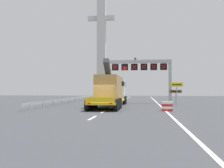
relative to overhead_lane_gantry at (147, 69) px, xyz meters
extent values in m
plane|color=#424449|center=(-4.66, -12.01, -5.00)|extent=(112.00, 112.00, 0.00)
cube|color=silver|center=(-4.15, -18.01, -4.99)|extent=(0.20, 2.60, 0.01)
cube|color=silver|center=(-4.15, -13.17, -4.99)|extent=(0.20, 2.60, 0.01)
cube|color=silver|center=(-4.15, -8.32, -4.99)|extent=(0.20, 2.60, 0.01)
cube|color=silver|center=(-4.15, -3.48, -4.99)|extent=(0.20, 2.60, 0.01)
cube|color=silver|center=(-4.15, 1.37, -4.99)|extent=(0.20, 2.60, 0.01)
cube|color=silver|center=(-4.15, 6.22, -4.99)|extent=(0.20, 2.60, 0.01)
cube|color=silver|center=(-4.15, 11.06, -4.99)|extent=(0.20, 2.60, 0.01)
cube|color=silver|center=(-4.15, 15.91, -4.99)|extent=(0.20, 2.60, 0.01)
cube|color=silver|center=(-4.15, 20.75, -4.99)|extent=(0.20, 2.60, 0.01)
cube|color=silver|center=(-4.15, 25.60, -4.99)|extent=(0.20, 2.60, 0.01)
cube|color=silver|center=(-4.15, 30.44, -4.99)|extent=(0.20, 2.60, 0.01)
cube|color=silver|center=(-4.15, 35.29, -4.99)|extent=(0.20, 2.60, 0.01)
cube|color=silver|center=(1.54, -0.01, -4.99)|extent=(0.20, 63.00, 0.01)
cube|color=#9EA0A5|center=(3.22, 0.00, -1.86)|extent=(0.40, 0.40, 6.28)
cube|color=slate|center=(3.22, 0.00, -4.96)|extent=(0.90, 0.90, 0.08)
cube|color=#9EA0A5|center=(-1.11, 0.00, 1.03)|extent=(9.06, 0.44, 0.44)
cube|color=#4C4C51|center=(-1.64, 0.00, 1.43)|extent=(0.28, 0.40, 0.28)
cube|color=black|center=(2.33, 0.00, 0.25)|extent=(0.95, 0.24, 0.93)
cube|color=#9EA0A5|center=(2.33, 0.00, 0.76)|extent=(0.08, 0.08, 0.16)
cube|color=red|center=(2.33, -0.13, 0.25)|extent=(0.58, 0.02, 0.58)
cube|color=red|center=(2.33, -0.13, 0.25)|extent=(0.58, 0.02, 0.58)
cube|color=black|center=(0.95, 0.00, 0.25)|extent=(0.95, 0.24, 0.93)
cube|color=#9EA0A5|center=(0.95, 0.00, 0.76)|extent=(0.08, 0.08, 0.16)
cube|color=red|center=(0.95, -0.13, 0.25)|extent=(0.58, 0.02, 0.58)
cube|color=red|center=(0.95, -0.13, 0.25)|extent=(0.58, 0.02, 0.58)
cube|color=black|center=(-0.42, 0.00, 0.25)|extent=(0.95, 0.24, 0.93)
cube|color=#9EA0A5|center=(-0.42, 0.00, 0.76)|extent=(0.08, 0.08, 0.16)
cube|color=red|center=(-0.42, -0.13, 0.25)|extent=(0.58, 0.02, 0.58)
cube|color=red|center=(-0.42, -0.13, 0.25)|extent=(0.58, 0.02, 0.58)
cube|color=black|center=(-1.79, 0.00, 0.25)|extent=(0.95, 0.24, 0.93)
cube|color=#9EA0A5|center=(-1.79, 0.00, 0.76)|extent=(0.08, 0.08, 0.16)
cube|color=red|center=(-1.79, -0.13, 0.25)|extent=(0.58, 0.02, 0.58)
cube|color=red|center=(-1.79, -0.13, 0.25)|extent=(0.58, 0.02, 0.58)
cube|color=black|center=(-3.17, 0.00, 0.25)|extent=(0.95, 0.24, 0.93)
cube|color=#9EA0A5|center=(-3.17, 0.00, 0.76)|extent=(0.08, 0.08, 0.16)
cone|color=red|center=(-3.17, -0.13, 0.08)|extent=(0.61, 0.02, 0.61)
cube|color=black|center=(-4.54, 0.00, 0.25)|extent=(0.95, 0.24, 0.93)
cube|color=#9EA0A5|center=(-4.54, 0.00, 0.76)|extent=(0.08, 0.08, 0.16)
cube|color=red|center=(-4.54, -0.13, 0.25)|extent=(0.58, 0.02, 0.58)
cube|color=red|center=(-4.54, -0.13, 0.25)|extent=(0.58, 0.02, 0.58)
cube|color=yellow|center=(-4.38, -8.30, -4.27)|extent=(2.82, 10.41, 0.24)
cube|color=yellow|center=(-4.39, -13.58, -3.90)|extent=(2.66, 0.09, 0.44)
cylinder|color=black|center=(-5.74, -12.80, -4.45)|extent=(0.32, 1.10, 1.10)
cylinder|color=black|center=(-3.04, -12.81, -4.45)|extent=(0.32, 1.10, 1.10)
cylinder|color=black|center=(-5.74, -11.75, -4.45)|extent=(0.32, 1.10, 1.10)
cylinder|color=black|center=(-3.04, -11.76, -4.45)|extent=(0.32, 1.10, 1.10)
cylinder|color=black|center=(-5.74, -10.70, -4.45)|extent=(0.32, 1.10, 1.10)
cylinder|color=black|center=(-3.04, -10.71, -4.45)|extent=(0.32, 1.10, 1.10)
cylinder|color=black|center=(-5.74, -9.65, -4.45)|extent=(0.32, 1.10, 1.10)
cylinder|color=black|center=(-3.04, -9.66, -4.45)|extent=(0.32, 1.10, 1.10)
cylinder|color=black|center=(-5.73, -8.60, -4.45)|extent=(0.32, 1.10, 1.10)
cylinder|color=black|center=(-3.03, -8.61, -4.45)|extent=(0.32, 1.10, 1.10)
cube|color=silver|center=(-4.37, -1.20, -2.90)|extent=(2.58, 3.21, 3.10)
cube|color=black|center=(-4.37, -1.20, -2.20)|extent=(2.61, 3.23, 0.60)
cylinder|color=black|center=(-5.65, -0.32, -4.45)|extent=(0.34, 1.10, 1.10)
cylinder|color=black|center=(-3.08, -0.33, -4.45)|extent=(0.34, 1.10, 1.10)
cylinder|color=black|center=(-5.66, -2.32, -4.45)|extent=(0.34, 1.10, 1.10)
cylinder|color=black|center=(-3.08, -2.33, -4.45)|extent=(0.34, 1.10, 1.10)
cube|color=#9E7A47|center=(-4.38, -7.90, -2.80)|extent=(2.39, 5.73, 2.70)
cube|color=#2D2D33|center=(-4.38, -8.76, -0.85)|extent=(0.57, 2.94, 2.29)
cube|color=red|center=(-5.37, -13.62, -4.20)|extent=(0.20, 0.06, 0.12)
cube|color=red|center=(-3.41, -13.63, -4.20)|extent=(0.20, 0.06, 0.12)
cylinder|color=#9EA0A5|center=(3.66, -3.61, -3.55)|extent=(0.10, 0.10, 2.90)
cube|color=yellow|center=(3.66, -3.67, -2.36)|extent=(1.56, 0.06, 0.52)
cube|color=black|center=(3.66, -3.71, -2.36)|extent=(1.12, 0.01, 0.12)
cylinder|color=#9EA0A5|center=(3.85, -0.96, -4.01)|extent=(0.10, 0.10, 1.97)
cube|color=brown|center=(3.85, -1.02, -3.23)|extent=(1.63, 0.06, 0.41)
cube|color=black|center=(3.85, -1.05, -3.23)|extent=(1.17, 0.01, 0.12)
cube|color=red|center=(1.66, -11.83, -4.88)|extent=(1.05, 0.62, 0.23)
cube|color=white|center=(1.66, -11.83, -4.66)|extent=(1.05, 0.62, 0.22)
cube|color=red|center=(1.66, -11.83, -4.43)|extent=(1.05, 0.62, 0.23)
cube|color=white|center=(1.66, -11.83, -4.21)|extent=(1.05, 0.62, 0.23)
cube|color=#999EA3|center=(-11.63, 3.64, -4.40)|extent=(0.04, 35.31, 0.32)
cube|color=#999EA3|center=(-11.57, -12.41, -4.70)|extent=(0.10, 0.10, 0.60)
cube|color=#999EA3|center=(-11.57, -9.20, -4.70)|extent=(0.10, 0.10, 0.60)
cube|color=#999EA3|center=(-11.57, -5.99, -4.70)|extent=(0.10, 0.10, 0.60)
cube|color=#999EA3|center=(-11.57, -2.78, -4.70)|extent=(0.10, 0.10, 0.60)
cube|color=#999EA3|center=(-11.57, 0.43, -4.70)|extent=(0.10, 0.10, 0.60)
cube|color=#999EA3|center=(-11.57, 3.64, -4.70)|extent=(0.10, 0.10, 0.60)
cube|color=#999EA3|center=(-11.57, 6.85, -4.70)|extent=(0.10, 0.10, 0.60)
cube|color=#999EA3|center=(-11.57, 10.06, -4.70)|extent=(0.10, 0.10, 0.60)
cube|color=#999EA3|center=(-11.57, 13.27, -4.70)|extent=(0.10, 0.10, 0.60)
cube|color=#999EA3|center=(-11.57, 16.48, -4.70)|extent=(0.10, 0.10, 0.60)
cube|color=#999EA3|center=(-11.57, 19.69, -4.70)|extent=(0.10, 0.10, 0.60)
cube|color=#B7B7B2|center=(-14.16, 44.56, 15.70)|extent=(2.80, 2.00, 41.40)
cube|color=#B7B7B2|center=(-14.16, 44.56, 20.67)|extent=(9.00, 1.60, 1.40)
camera|label=1|loc=(-0.59, -35.17, -2.97)|focal=39.33mm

